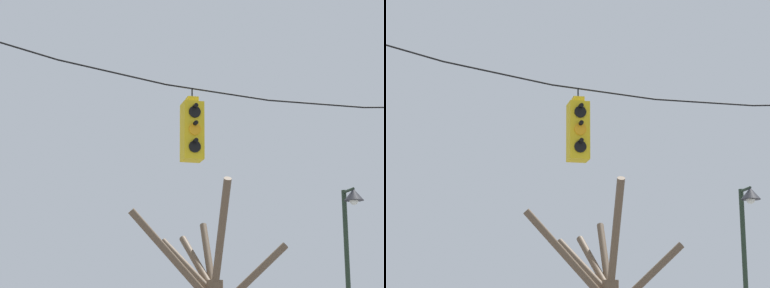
# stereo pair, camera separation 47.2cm
# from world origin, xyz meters

# --- Properties ---
(span_wire) EXTENTS (12.75, 0.03, 0.87)m
(span_wire) POSITION_xyz_m (0.00, 0.00, 6.20)
(span_wire) COLOR black
(traffic_light_near_right_pole) EXTENTS (0.34, 0.46, 1.24)m
(traffic_light_near_right_pole) POSITION_xyz_m (-2.28, -0.00, 5.28)
(traffic_light_near_right_pole) COLOR yellow
(street_lamp) EXTENTS (0.48, 0.84, 5.38)m
(street_lamp) POSITION_xyz_m (3.03, 5.04, 3.96)
(street_lamp) COLOR #233323
(street_lamp) RESTS_ON ground_plane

